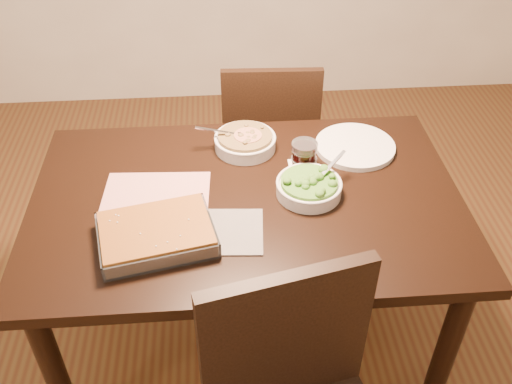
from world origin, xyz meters
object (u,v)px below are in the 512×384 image
Objects in this scene: baking_dish at (156,234)px; chair_far at (269,136)px; stew_bowl at (245,141)px; table at (247,219)px; wine_tumbler at (304,155)px; dinner_plate at (355,146)px; broccoli_bowl at (309,186)px.

baking_dish is 1.05m from chair_far.
baking_dish is at bearing -122.05° from stew_bowl.
chair_far is (0.15, 0.73, -0.16)m from table.
wine_tumbler is 0.34× the size of dinner_plate.
broccoli_bowl is 0.79m from chair_far.
wine_tumbler is at bearing 35.01° from table.
table is 0.49m from dinner_plate.
baking_dish is 1.32× the size of dinner_plate.
table is 0.77m from chair_far.
stew_bowl is (0.01, 0.28, 0.13)m from table.
stew_bowl is at bearing 145.40° from wine_tumbler.
chair_far is at bearing 118.00° from dinner_plate.
chair_far is at bearing 95.64° from wine_tumbler.
table is 0.29m from wine_tumbler.
dinner_plate is (0.69, 0.43, -0.02)m from baking_dish.
broccoli_bowl is at bearing 96.80° from chair_far.
table is at bearing -179.19° from broccoli_bowl.
chair_far is (0.43, 0.92, -0.29)m from baking_dish.
stew_bowl is 0.87× the size of dinner_plate.
chair_far reaches higher than stew_bowl.
table is 4.88× the size of dinner_plate.
table is 5.64× the size of stew_bowl.
wine_tumbler is (0.19, -0.13, 0.02)m from stew_bowl.
dinner_plate is 0.62m from chair_far.
broccoli_bowl is 0.52m from baking_dish.
wine_tumbler reaches higher than table.
dinner_plate reaches higher than table.
dinner_plate is (0.21, 0.24, -0.02)m from broccoli_bowl.
broccoli_bowl is at bearing -91.26° from wine_tumbler.
baking_dish is 3.83× the size of wine_tumbler.
stew_bowl is at bearing 124.68° from broccoli_bowl.
table is 14.20× the size of wine_tumbler.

